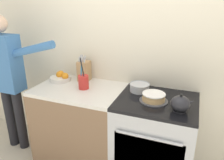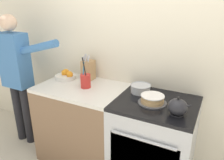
# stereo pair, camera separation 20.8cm
# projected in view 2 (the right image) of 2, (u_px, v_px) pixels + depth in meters

# --- Properties ---
(wall_back) EXTENTS (8.00, 0.04, 2.60)m
(wall_back) POSITION_uv_depth(u_px,v_px,m) (147.00, 48.00, 2.22)
(wall_back) COLOR silver
(wall_back) RESTS_ON ground_plane
(counter_cabinet) EXTENTS (0.91, 0.65, 0.89)m
(counter_cabinet) POSITION_uv_depth(u_px,v_px,m) (83.00, 123.00, 2.48)
(counter_cabinet) COLOR brown
(counter_cabinet) RESTS_ON ground_plane
(stove_range) EXTENTS (0.73, 0.68, 0.89)m
(stove_range) POSITION_uv_depth(u_px,v_px,m) (153.00, 143.00, 2.13)
(stove_range) COLOR #B7BABF
(stove_range) RESTS_ON ground_plane
(layer_cake) EXTENTS (0.26, 0.26, 0.08)m
(layer_cake) POSITION_uv_depth(u_px,v_px,m) (152.00, 99.00, 1.94)
(layer_cake) COLOR #4C4C51
(layer_cake) RESTS_ON stove_range
(tea_kettle) EXTENTS (0.19, 0.16, 0.16)m
(tea_kettle) POSITION_uv_depth(u_px,v_px,m) (178.00, 107.00, 1.74)
(tea_kettle) COLOR #232328
(tea_kettle) RESTS_ON stove_range
(mixing_bowl) EXTENTS (0.20, 0.20, 0.08)m
(mixing_bowl) POSITION_uv_depth(u_px,v_px,m) (141.00, 88.00, 2.17)
(mixing_bowl) COLOR #B7BABF
(mixing_bowl) RESTS_ON stove_range
(knife_block) EXTENTS (0.12, 0.14, 0.31)m
(knife_block) POSITION_uv_depth(u_px,v_px,m) (88.00, 70.00, 2.49)
(knife_block) COLOR tan
(knife_block) RESTS_ON counter_cabinet
(utensil_crock) EXTENTS (0.11, 0.11, 0.33)m
(utensil_crock) POSITION_uv_depth(u_px,v_px,m) (86.00, 81.00, 2.28)
(utensil_crock) COLOR red
(utensil_crock) RESTS_ON counter_cabinet
(fruit_bowl) EXTENTS (0.24, 0.24, 0.10)m
(fruit_bowl) POSITION_uv_depth(u_px,v_px,m) (66.00, 75.00, 2.54)
(fruit_bowl) COLOR silver
(fruit_bowl) RESTS_ON counter_cabinet
(person_baker) EXTENTS (0.92, 0.20, 1.62)m
(person_baker) POSITION_uv_depth(u_px,v_px,m) (17.00, 71.00, 2.59)
(person_baker) COLOR black
(person_baker) RESTS_ON ground_plane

